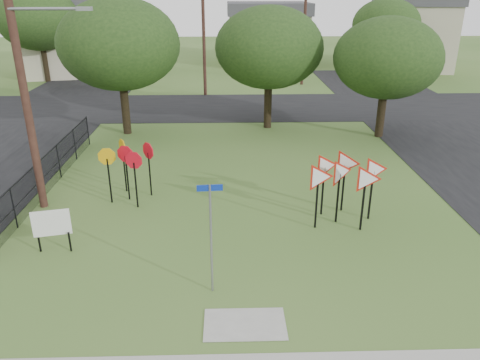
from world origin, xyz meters
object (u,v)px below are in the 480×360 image
yield_sign_cluster (344,174)px  info_board (52,224)px  street_name_sign (211,233)px  stop_sign_cluster (128,159)px

yield_sign_cluster → info_board: bearing=-168.9°
street_name_sign → info_board: bearing=156.1°
yield_sign_cluster → street_name_sign: bearing=-137.7°
stop_sign_cluster → info_board: stop_sign_cluster is taller
street_name_sign → yield_sign_cluster: street_name_sign is taller
street_name_sign → stop_sign_cluster: 6.90m
street_name_sign → info_board: size_ratio=2.22×
stop_sign_cluster → info_board: size_ratio=1.56×
yield_sign_cluster → stop_sign_cluster: bearing=165.3°
info_board → stop_sign_cluster: bearing=67.0°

